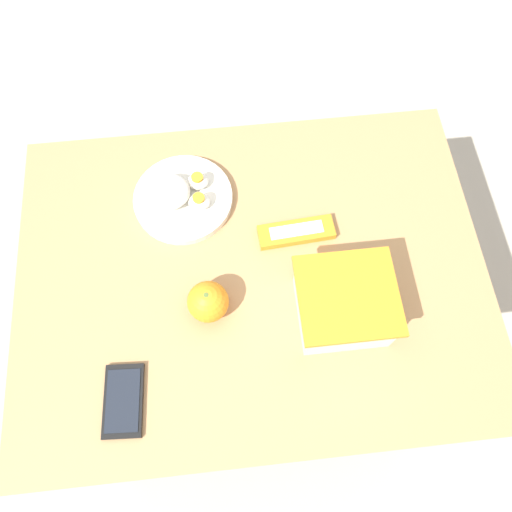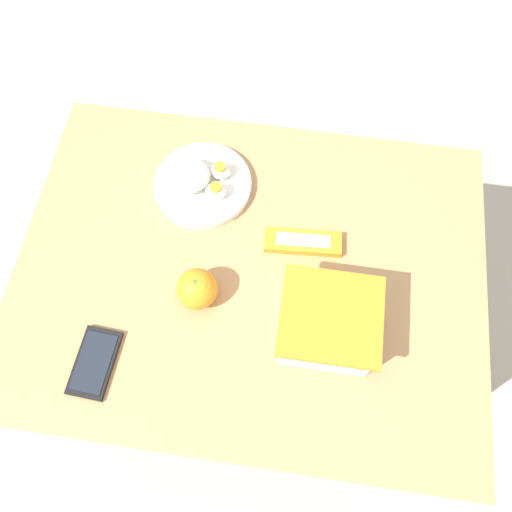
% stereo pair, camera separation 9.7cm
% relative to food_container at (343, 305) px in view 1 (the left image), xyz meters
% --- Properties ---
extents(ground_plane, '(10.00, 10.00, 0.00)m').
position_rel_food_container_xyz_m(ground_plane, '(0.16, -0.10, -0.77)').
color(ground_plane, '#B2A899').
extents(table, '(0.93, 0.71, 0.72)m').
position_rel_food_container_xyz_m(table, '(0.16, -0.10, -0.15)').
color(table, '#AD7F51').
rests_on(table, ground_plane).
extents(food_container, '(0.18, 0.16, 0.11)m').
position_rel_food_container_xyz_m(food_container, '(0.00, 0.00, 0.00)').
color(food_container, white).
rests_on(food_container, table).
extents(orange_fruit, '(0.08, 0.08, 0.08)m').
position_rel_food_container_xyz_m(orange_fruit, '(0.25, -0.04, -0.01)').
color(orange_fruit, orange).
rests_on(orange_fruit, table).
extents(rice_plate, '(0.21, 0.21, 0.07)m').
position_rel_food_container_xyz_m(rice_plate, '(0.29, -0.28, -0.02)').
color(rice_plate, silver).
rests_on(rice_plate, table).
extents(candy_bar, '(0.16, 0.06, 0.02)m').
position_rel_food_container_xyz_m(candy_bar, '(0.06, -0.17, -0.04)').
color(candy_bar, orange).
rests_on(candy_bar, table).
extents(cell_phone, '(0.08, 0.13, 0.01)m').
position_rel_food_container_xyz_m(cell_phone, '(0.41, 0.12, -0.04)').
color(cell_phone, black).
rests_on(cell_phone, table).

